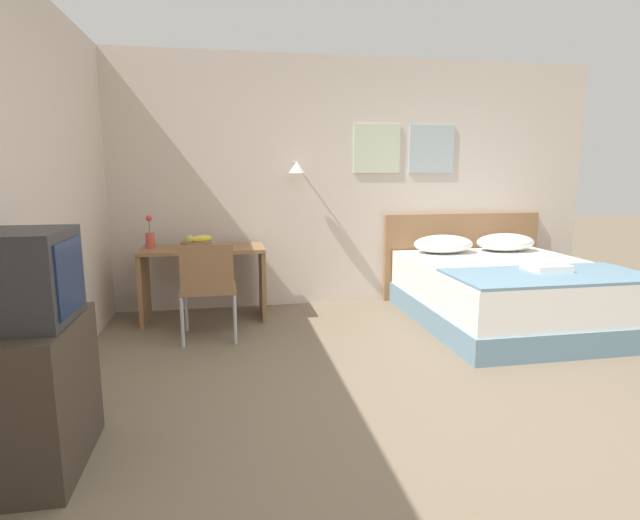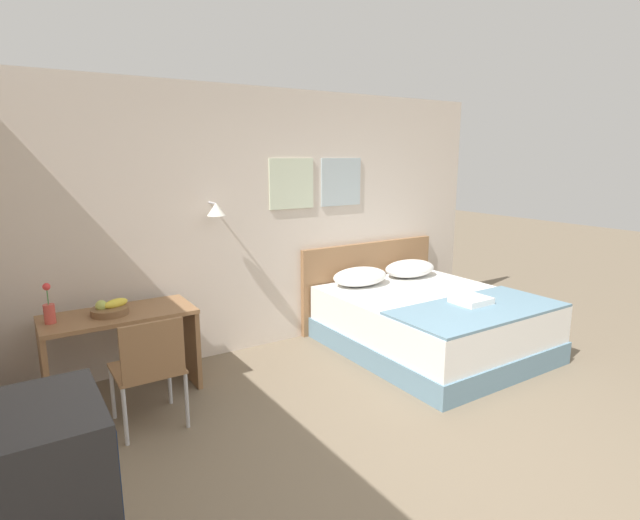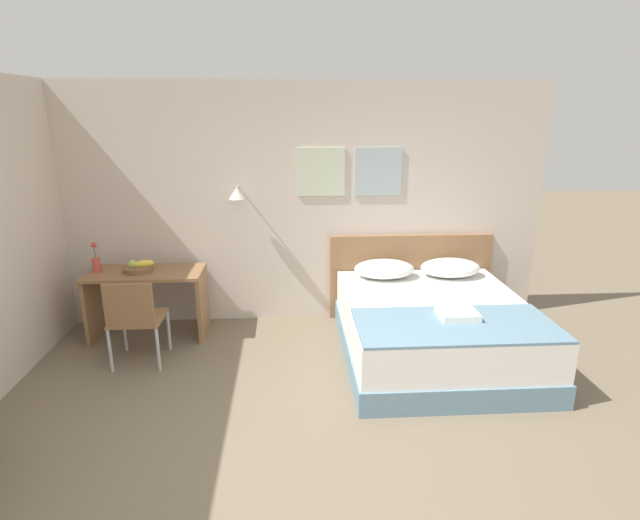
{
  "view_description": "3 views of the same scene",
  "coord_description": "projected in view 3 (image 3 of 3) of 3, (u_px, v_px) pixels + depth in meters",
  "views": [
    {
      "loc": [
        -1.27,
        -2.6,
        1.46
      ],
      "look_at": [
        -0.53,
        1.38,
        0.74
      ],
      "focal_mm": 28.0,
      "sensor_mm": 36.0,
      "label": 1
    },
    {
      "loc": [
        -2.25,
        -1.84,
        1.99
      ],
      "look_at": [
        0.25,
        2.03,
        1.02
      ],
      "focal_mm": 28.0,
      "sensor_mm": 36.0,
      "label": 2
    },
    {
      "loc": [
        -0.0,
        -2.72,
        2.33
      ],
      "look_at": [
        0.26,
        1.54,
        1.05
      ],
      "focal_mm": 28.0,
      "sensor_mm": 36.0,
      "label": 3
    }
  ],
  "objects": [
    {
      "name": "desk",
      "position": [
        147.0,
        291.0,
        5.27
      ],
      "size": [
        1.18,
        0.56,
        0.73
      ],
      "color": "#8E6642",
      "rests_on": "ground_plane"
    },
    {
      "name": "ground_plane",
      "position": [
        294.0,
        481.0,
        3.27
      ],
      "size": [
        24.0,
        24.0,
        0.0
      ],
      "primitive_type": "plane",
      "color": "#756651"
    },
    {
      "name": "fruit_bowl",
      "position": [
        139.0,
        268.0,
        5.19
      ],
      "size": [
        0.31,
        0.29,
        0.12
      ],
      "color": "brown",
      "rests_on": "desk"
    },
    {
      "name": "headboard",
      "position": [
        410.0,
        276.0,
        5.8
      ],
      "size": [
        1.87,
        0.06,
        0.98
      ],
      "color": "#8E6642",
      "rests_on": "ground_plane"
    },
    {
      "name": "desk_chair",
      "position": [
        135.0,
        316.0,
        4.62
      ],
      "size": [
        0.47,
        0.47,
        0.86
      ],
      "color": "#8E6642",
      "rests_on": "ground_plane"
    },
    {
      "name": "pillow_right",
      "position": [
        450.0,
        268.0,
        5.49
      ],
      "size": [
        0.66,
        0.44,
        0.2
      ],
      "color": "white",
      "rests_on": "bed"
    },
    {
      "name": "wall_back",
      "position": [
        290.0,
        205.0,
        5.54
      ],
      "size": [
        5.71,
        0.31,
        2.65
      ],
      "color": "beige",
      "rests_on": "ground_plane"
    },
    {
      "name": "flower_vase",
      "position": [
        96.0,
        262.0,
        5.16
      ],
      "size": [
        0.08,
        0.08,
        0.32
      ],
      "color": "#D14C42",
      "rests_on": "desk"
    },
    {
      "name": "folded_towel_near_foot",
      "position": [
        458.0,
        314.0,
        4.35
      ],
      "size": [
        0.33,
        0.3,
        0.06
      ],
      "color": "white",
      "rests_on": "throw_blanket"
    },
    {
      "name": "pillow_left",
      "position": [
        384.0,
        269.0,
        5.44
      ],
      "size": [
        0.66,
        0.44,
        0.2
      ],
      "color": "white",
      "rests_on": "bed"
    },
    {
      "name": "throw_blanket",
      "position": [
        456.0,
        325.0,
        4.22
      ],
      "size": [
        1.7,
        0.81,
        0.02
      ],
      "color": "#66899E",
      "rests_on": "bed"
    },
    {
      "name": "bed",
      "position": [
        434.0,
        329.0,
        4.87
      ],
      "size": [
        1.75,
        2.02,
        0.58
      ],
      "color": "#66899E",
      "rests_on": "ground_plane"
    }
  ]
}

